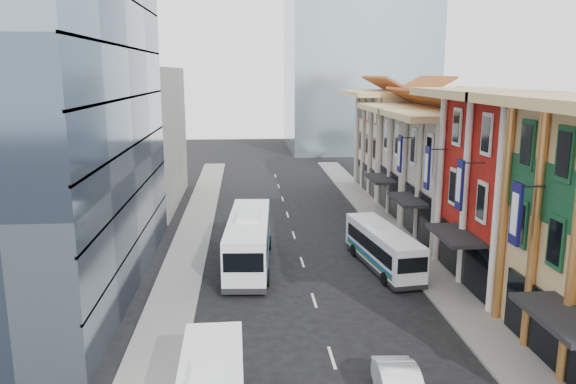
{
  "coord_description": "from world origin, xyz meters",
  "views": [
    {
      "loc": [
        -4.05,
        -16.58,
        13.48
      ],
      "look_at": [
        -1.06,
        21.73,
        5.3
      ],
      "focal_mm": 35.0,
      "sensor_mm": 36.0,
      "label": 1
    }
  ],
  "objects": [
    {
      "name": "sidewalk_right",
      "position": [
        8.5,
        22.0,
        0.07
      ],
      "size": [
        3.0,
        90.0,
        0.15
      ],
      "primitive_type": "cube",
      "color": "slate",
      "rests_on": "ground"
    },
    {
      "name": "sidewalk_left",
      "position": [
        -8.5,
        22.0,
        0.07
      ],
      "size": [
        3.0,
        90.0,
        0.15
      ],
      "primitive_type": "cube",
      "color": "slate",
      "rests_on": "ground"
    },
    {
      "name": "shophouse_red",
      "position": [
        14.0,
        17.0,
        6.0
      ],
      "size": [
        8.0,
        10.0,
        12.0
      ],
      "primitive_type": "cube",
      "color": "#A91B13",
      "rests_on": "ground"
    },
    {
      "name": "shophouse_cream_near",
      "position": [
        14.0,
        26.5,
        5.0
      ],
      "size": [
        8.0,
        9.0,
        10.0
      ],
      "primitive_type": "cube",
      "color": "beige",
      "rests_on": "ground"
    },
    {
      "name": "shophouse_cream_mid",
      "position": [
        14.0,
        35.5,
        5.0
      ],
      "size": [
        8.0,
        9.0,
        10.0
      ],
      "primitive_type": "cube",
      "color": "beige",
      "rests_on": "ground"
    },
    {
      "name": "shophouse_cream_far",
      "position": [
        14.0,
        46.0,
        5.5
      ],
      "size": [
        8.0,
        12.0,
        11.0
      ],
      "primitive_type": "cube",
      "color": "beige",
      "rests_on": "ground"
    },
    {
      "name": "office_tower",
      "position": [
        -17.0,
        19.0,
        15.0
      ],
      "size": [
        12.0,
        26.0,
        30.0
      ],
      "primitive_type": "cube",
      "color": "#38465A",
      "rests_on": "ground"
    },
    {
      "name": "office_block_far",
      "position": [
        -16.0,
        42.0,
        7.0
      ],
      "size": [
        10.0,
        18.0,
        14.0
      ],
      "primitive_type": "cube",
      "color": "gray",
      "rests_on": "ground"
    },
    {
      "name": "bus_left_far",
      "position": [
        -3.86,
        21.63,
        1.94
      ],
      "size": [
        3.58,
        12.28,
        3.89
      ],
      "primitive_type": null,
      "rotation": [
        0.0,
        0.0,
        -0.06
      ],
      "color": "white",
      "rests_on": "ground"
    },
    {
      "name": "bus_right",
      "position": [
        5.5,
        20.39,
        1.57
      ],
      "size": [
        3.63,
        10.01,
        3.14
      ],
      "primitive_type": null,
      "rotation": [
        0.0,
        0.0,
        0.14
      ],
      "color": "white",
      "rests_on": "ground"
    }
  ]
}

